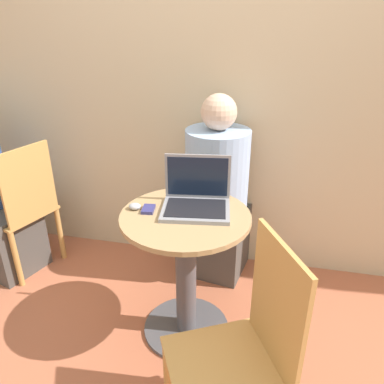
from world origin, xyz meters
name	(u,v)px	position (x,y,z in m)	size (l,w,h in m)	color
ground_plane	(186,328)	(0.00, 0.00, 0.00)	(12.00, 12.00, 0.00)	#B26042
back_wall	(215,71)	(0.00, 0.77, 1.30)	(7.00, 0.05, 2.60)	beige
round_table	(186,262)	(0.00, 0.00, 0.45)	(0.64, 0.64, 0.73)	#4C4C51
laptop	(196,199)	(0.04, 0.08, 0.79)	(0.36, 0.30, 0.25)	gray
cell_phone	(148,209)	(-0.19, 0.00, 0.74)	(0.07, 0.09, 0.02)	navy
computer_mouse	(135,206)	(-0.26, 0.00, 0.75)	(0.06, 0.05, 0.03)	#B2B2B7
chair_empty	(243,354)	(0.34, -0.53, 0.47)	(0.54, 0.54, 0.93)	tan
person_seated	(219,203)	(0.08, 0.63, 0.50)	(0.46, 0.63, 1.21)	#4C4742
chair_background	(22,209)	(-1.19, 0.34, 0.45)	(0.50, 0.50, 0.90)	tan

